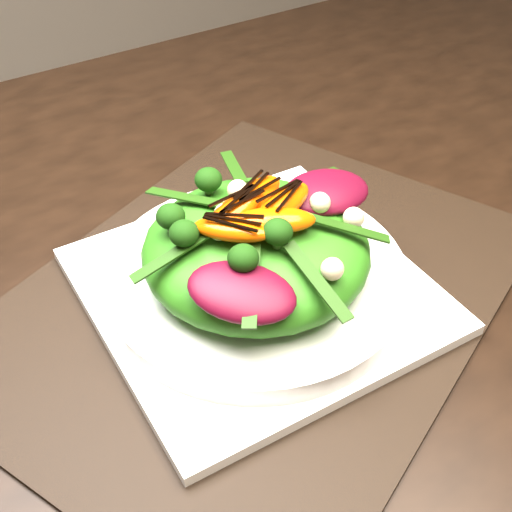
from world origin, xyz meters
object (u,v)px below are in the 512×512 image
placemat (256,295)px  lettuce_mound (256,250)px  plate_base (256,289)px  salad_bowl (256,277)px  dining_table (253,231)px  orange_segment (252,201)px

placemat → lettuce_mound: 0.05m
plate_base → salad_bowl: bearing=90.0°
placemat → plate_base: bearing=0.0°
dining_table → placemat: bearing=-120.9°
salad_bowl → dining_table: bearing=59.1°
plate_base → placemat: bearing=0.0°
dining_table → plate_base: 0.13m
placemat → orange_segment: (0.00, 0.01, 0.10)m
dining_table → plate_base: size_ratio=5.61×
placemat → lettuce_mound: lettuce_mound is taller
salad_bowl → placemat: bearing=-90.0°
plate_base → lettuce_mound: (0.00, 0.00, 0.05)m
dining_table → lettuce_mound: size_ratio=8.04×
placemat → orange_segment: bearing=71.9°
salad_bowl → lettuce_mound: size_ratio=1.36×
lettuce_mound → orange_segment: bearing=71.9°
plate_base → orange_segment: orange_segment is taller
salad_bowl → lettuce_mound: lettuce_mound is taller
plate_base → lettuce_mound: lettuce_mound is taller
plate_base → lettuce_mound: size_ratio=1.43×
dining_table → salad_bowl: (-0.06, -0.10, 0.04)m
placemat → salad_bowl: 0.02m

